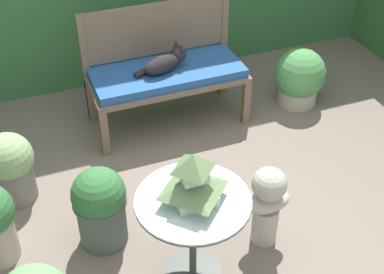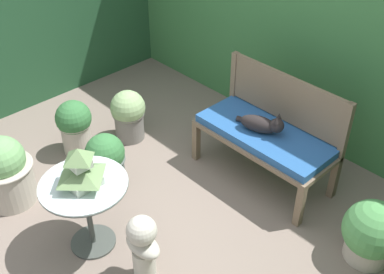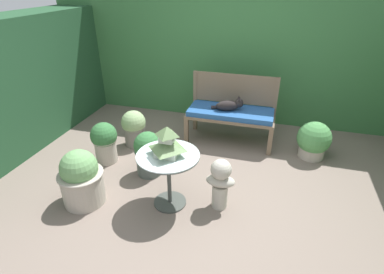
{
  "view_description": "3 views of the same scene",
  "coord_description": "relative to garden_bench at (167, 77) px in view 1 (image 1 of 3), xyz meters",
  "views": [
    {
      "loc": [
        -1.07,
        -2.37,
        2.7
      ],
      "look_at": [
        0.02,
        0.49,
        0.37
      ],
      "focal_mm": 50.0,
      "sensor_mm": 36.0,
      "label": 1
    },
    {
      "loc": [
        2.15,
        -1.6,
        2.98
      ],
      "look_at": [
        -0.3,
        0.72,
        0.51
      ],
      "focal_mm": 45.0,
      "sensor_mm": 36.0,
      "label": 2
    },
    {
      "loc": [
        0.65,
        -2.81,
        2.25
      ],
      "look_at": [
        -0.26,
        0.4,
        0.44
      ],
      "focal_mm": 28.0,
      "sensor_mm": 36.0,
      "label": 3
    }
  ],
  "objects": [
    {
      "name": "patio_table",
      "position": [
        -0.39,
        -1.61,
        0.06
      ],
      "size": [
        0.66,
        0.66,
        0.63
      ],
      "color": "#424742",
      "rests_on": "ground"
    },
    {
      "name": "potted_plant_hedge_corner",
      "position": [
        1.18,
        -0.14,
        -0.19
      ],
      "size": [
        0.46,
        0.46,
        0.52
      ],
      "color": "#ADA393",
      "rests_on": "ground"
    },
    {
      "name": "garden_bust",
      "position": [
        0.15,
        -1.51,
        -0.1
      ],
      "size": [
        0.31,
        0.22,
        0.6
      ],
      "rotation": [
        0.0,
        0.0,
        0.02
      ],
      "color": "#B7B2A3",
      "rests_on": "ground"
    },
    {
      "name": "pagoda_birdhouse",
      "position": [
        -0.39,
        -1.61,
        0.33
      ],
      "size": [
        0.31,
        0.31,
        0.32
      ],
      "color": "#B2BCA8",
      "rests_on": "patio_table"
    },
    {
      "name": "potted_plant_table_near",
      "position": [
        -0.84,
        -1.13,
        -0.14
      ],
      "size": [
        0.35,
        0.35,
        0.58
      ],
      "color": "#4C5651",
      "rests_on": "ground"
    },
    {
      "name": "ground",
      "position": [
        -0.09,
        -1.23,
        -0.44
      ],
      "size": [
        30.0,
        30.0,
        0.0
      ],
      "primitive_type": "plane",
      "color": "#75665B"
    },
    {
      "name": "potted_plant_patio_mid",
      "position": [
        -1.33,
        -0.51,
        -0.15
      ],
      "size": [
        0.35,
        0.35,
        0.54
      ],
      "color": "slate",
      "rests_on": "ground"
    },
    {
      "name": "cat",
      "position": [
        -0.02,
        -0.03,
        0.16
      ],
      "size": [
        0.46,
        0.25,
        0.21
      ],
      "rotation": [
        0.0,
        0.0,
        0.33
      ],
      "color": "black",
      "rests_on": "garden_bench"
    },
    {
      "name": "bench_backrest",
      "position": [
        0.0,
        0.26,
        0.25
      ],
      "size": [
        1.28,
        0.06,
        0.97
      ],
      "color": "brown",
      "rests_on": "ground"
    },
    {
      "name": "garden_bench",
      "position": [
        0.0,
        0.0,
        0.0
      ],
      "size": [
        1.28,
        0.56,
        0.52
      ],
      "color": "brown",
      "rests_on": "ground"
    }
  ]
}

